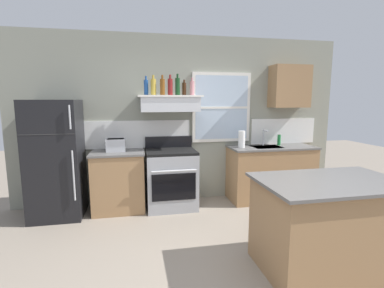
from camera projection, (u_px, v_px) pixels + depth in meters
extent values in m
plane|color=gray|center=(221.00, 274.00, 2.76)|extent=(16.00, 16.00, 0.00)
cube|color=gray|center=(183.00, 120.00, 4.71)|extent=(5.40, 0.06, 2.70)
cube|color=white|center=(111.00, 135.00, 4.48)|extent=(2.50, 0.02, 0.44)
cube|color=white|center=(283.00, 131.00, 5.06)|extent=(1.20, 0.02, 0.44)
cube|color=white|center=(221.00, 108.00, 4.76)|extent=(1.00, 0.04, 1.15)
cube|color=silver|center=(222.00, 108.00, 4.75)|extent=(0.90, 0.01, 1.05)
cube|color=white|center=(222.00, 108.00, 4.74)|extent=(0.90, 0.02, 0.04)
cube|color=black|center=(56.00, 159.00, 4.04)|extent=(0.70, 0.68, 1.68)
cube|color=#333333|center=(47.00, 134.00, 3.65)|extent=(0.69, 0.00, 0.01)
cylinder|color=#A5A8AD|center=(74.00, 176.00, 3.77)|extent=(0.02, 0.02, 0.68)
cylinder|color=#A5A8AD|center=(70.00, 117.00, 3.65)|extent=(0.02, 0.02, 0.31)
cube|color=#9E754C|center=(119.00, 182.00, 4.33)|extent=(0.76, 0.60, 0.88)
cube|color=#605E5B|center=(118.00, 153.00, 4.26)|extent=(0.79, 0.63, 0.03)
cube|color=silver|center=(116.00, 145.00, 4.27)|extent=(0.28, 0.20, 0.19)
cube|color=black|center=(116.00, 139.00, 4.26)|extent=(0.24, 0.16, 0.01)
cube|color=black|center=(106.00, 143.00, 4.24)|extent=(0.02, 0.03, 0.02)
cube|color=#9EA0A5|center=(171.00, 180.00, 4.45)|extent=(0.76, 0.64, 0.87)
cube|color=black|center=(171.00, 151.00, 4.38)|extent=(0.76, 0.64, 0.04)
cube|color=black|center=(169.00, 142.00, 4.64)|extent=(0.76, 0.06, 0.18)
cube|color=black|center=(174.00, 187.00, 4.13)|extent=(0.65, 0.01, 0.40)
cylinder|color=silver|center=(174.00, 171.00, 4.06)|extent=(0.65, 0.03, 0.03)
cube|color=silver|center=(170.00, 104.00, 4.36)|extent=(0.88, 0.48, 0.22)
cube|color=#262628|center=(171.00, 110.00, 4.16)|extent=(0.75, 0.02, 0.04)
cube|color=white|center=(169.00, 96.00, 4.35)|extent=(0.96, 0.52, 0.02)
cylinder|color=#1E478C|center=(146.00, 88.00, 4.29)|extent=(0.07, 0.07, 0.23)
cylinder|color=#1E478C|center=(146.00, 78.00, 4.27)|extent=(0.03, 0.03, 0.06)
cylinder|color=#B29333|center=(153.00, 87.00, 4.24)|extent=(0.08, 0.08, 0.24)
cylinder|color=#B29333|center=(153.00, 77.00, 4.22)|extent=(0.03, 0.03, 0.06)
cylinder|color=brown|center=(162.00, 87.00, 4.25)|extent=(0.07, 0.07, 0.24)
cylinder|color=brown|center=(162.00, 77.00, 4.23)|extent=(0.03, 0.03, 0.06)
cylinder|color=maroon|center=(170.00, 87.00, 4.28)|extent=(0.07, 0.07, 0.24)
cylinder|color=maroon|center=(170.00, 77.00, 4.26)|extent=(0.03, 0.03, 0.06)
cylinder|color=#143819|center=(178.00, 87.00, 4.30)|extent=(0.07, 0.07, 0.26)
cylinder|color=#143819|center=(177.00, 76.00, 4.28)|extent=(0.03, 0.03, 0.06)
cylinder|color=#381E0F|center=(184.00, 89.00, 4.43)|extent=(0.06, 0.06, 0.19)
cylinder|color=#381E0F|center=(184.00, 81.00, 4.41)|extent=(0.03, 0.03, 0.05)
cylinder|color=#C67F84|center=(192.00, 88.00, 4.43)|extent=(0.07, 0.07, 0.22)
cylinder|color=#C67F84|center=(192.00, 80.00, 4.41)|extent=(0.03, 0.03, 0.05)
cube|color=#9E754C|center=(271.00, 174.00, 4.81)|extent=(1.40, 0.60, 0.88)
cube|color=#605E5B|center=(272.00, 147.00, 4.74)|extent=(1.43, 0.63, 0.03)
cube|color=#B7BABC|center=(267.00, 147.00, 4.70)|extent=(0.48, 0.36, 0.01)
cylinder|color=silver|center=(263.00, 137.00, 4.82)|extent=(0.03, 0.03, 0.28)
cylinder|color=silver|center=(266.00, 131.00, 4.72)|extent=(0.02, 0.16, 0.02)
cylinder|color=white|center=(242.00, 139.00, 4.62)|extent=(0.11, 0.11, 0.27)
cylinder|color=#268C3F|center=(279.00, 140.00, 4.86)|extent=(0.06, 0.06, 0.18)
cube|color=#9E754C|center=(328.00, 226.00, 2.80)|extent=(1.32, 0.82, 0.88)
cube|color=#605E5B|center=(332.00, 182.00, 2.73)|extent=(1.40, 0.90, 0.03)
cube|color=#9E754C|center=(290.00, 87.00, 4.80)|extent=(0.64, 0.32, 0.70)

